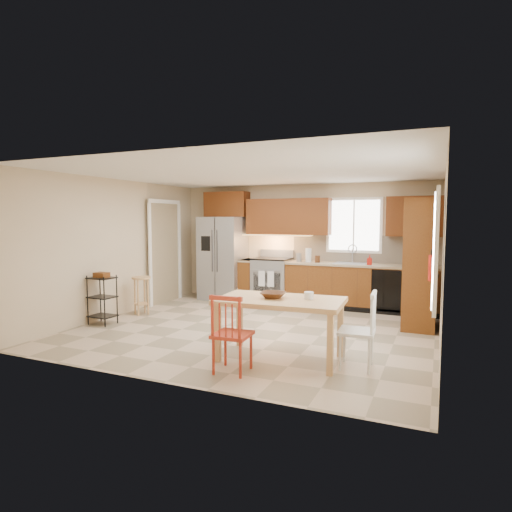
{
  "coord_description": "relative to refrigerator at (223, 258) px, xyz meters",
  "views": [
    {
      "loc": [
        2.71,
        -6.23,
        1.78
      ],
      "look_at": [
        -0.16,
        0.4,
        1.15
      ],
      "focal_mm": 30.0,
      "sensor_mm": 36.0,
      "label": 1
    }
  ],
  "objects": [
    {
      "name": "floor",
      "position": [
        1.7,
        -2.12,
        -0.91
      ],
      "size": [
        5.5,
        5.5,
        0.0
      ],
      "primitive_type": "plane",
      "color": "tan",
      "rests_on": "ground"
    },
    {
      "name": "ceiling",
      "position": [
        1.7,
        -2.12,
        1.59
      ],
      "size": [
        5.5,
        5.0,
        0.02
      ],
      "primitive_type": "cube",
      "color": "silver",
      "rests_on": "ground"
    },
    {
      "name": "wall_back",
      "position": [
        1.7,
        0.38,
        0.34
      ],
      "size": [
        5.5,
        0.02,
        2.5
      ],
      "primitive_type": "cube",
      "color": "#CCB793",
      "rests_on": "ground"
    },
    {
      "name": "wall_front",
      "position": [
        1.7,
        -4.62,
        0.34
      ],
      "size": [
        5.5,
        0.02,
        2.5
      ],
      "primitive_type": "cube",
      "color": "#CCB793",
      "rests_on": "ground"
    },
    {
      "name": "wall_left",
      "position": [
        -1.05,
        -2.12,
        0.34
      ],
      "size": [
        0.02,
        5.0,
        2.5
      ],
      "primitive_type": "cube",
      "color": "#CCB793",
      "rests_on": "ground"
    },
    {
      "name": "wall_right",
      "position": [
        4.45,
        -2.12,
        0.34
      ],
      "size": [
        0.02,
        5.0,
        2.5
      ],
      "primitive_type": "cube",
      "color": "#CCB793",
      "rests_on": "ground"
    },
    {
      "name": "refrigerator",
      "position": [
        0.0,
        0.0,
        0.0
      ],
      "size": [
        0.92,
        0.75,
        1.82
      ],
      "primitive_type": "cube",
      "color": "gray",
      "rests_on": "floor"
    },
    {
      "name": "range_stove",
      "position": [
        1.15,
        0.06,
        -0.45
      ],
      "size": [
        0.76,
        0.63,
        0.92
      ],
      "primitive_type": "cube",
      "color": "gray",
      "rests_on": "floor"
    },
    {
      "name": "base_cabinet_narrow",
      "position": [
        0.6,
        0.08,
        -0.46
      ],
      "size": [
        0.3,
        0.6,
        0.9
      ],
      "primitive_type": "cube",
      "color": "brown",
      "rests_on": "floor"
    },
    {
      "name": "base_cabinet_run",
      "position": [
        2.99,
        0.08,
        -0.46
      ],
      "size": [
        2.92,
        0.6,
        0.9
      ],
      "primitive_type": "cube",
      "color": "brown",
      "rests_on": "floor"
    },
    {
      "name": "dishwasher",
      "position": [
        3.55,
        -0.22,
        -0.46
      ],
      "size": [
        0.6,
        0.02,
        0.78
      ],
      "primitive_type": "cube",
      "color": "black",
      "rests_on": "floor"
    },
    {
      "name": "backsplash",
      "position": [
        2.99,
        0.36,
        0.27
      ],
      "size": [
        2.92,
        0.03,
        0.55
      ],
      "primitive_type": "cube",
      "color": "beige",
      "rests_on": "wall_back"
    },
    {
      "name": "upper_over_fridge",
      "position": [
        0.0,
        0.2,
        1.19
      ],
      "size": [
        1.0,
        0.35,
        0.55
      ],
      "primitive_type": "cube",
      "color": "#5E2F0F",
      "rests_on": "wall_back"
    },
    {
      "name": "upper_left_block",
      "position": [
        1.45,
        0.2,
        0.92
      ],
      "size": [
        1.8,
        0.35,
        0.75
      ],
      "primitive_type": "cube",
      "color": "#5E2F0F",
      "rests_on": "wall_back"
    },
    {
      "name": "upper_right_block",
      "position": [
        3.95,
        0.2,
        0.92
      ],
      "size": [
        1.0,
        0.35,
        0.75
      ],
      "primitive_type": "cube",
      "color": "#5E2F0F",
      "rests_on": "wall_back"
    },
    {
      "name": "window_back",
      "position": [
        2.8,
        0.35,
        0.74
      ],
      "size": [
        1.12,
        0.04,
        1.12
      ],
      "primitive_type": "cube",
      "color": "white",
      "rests_on": "wall_back"
    },
    {
      "name": "sink",
      "position": [
        2.8,
        0.08,
        -0.05
      ],
      "size": [
        0.62,
        0.46,
        0.16
      ],
      "primitive_type": "cube",
      "color": "gray",
      "rests_on": "base_cabinet_run"
    },
    {
      "name": "undercab_glow",
      "position": [
        1.15,
        0.17,
        0.52
      ],
      "size": [
        1.6,
        0.3,
        0.01
      ],
      "primitive_type": "cube",
      "color": "#FFBF66",
      "rests_on": "wall_back"
    },
    {
      "name": "soap_bottle",
      "position": [
        3.18,
        -0.02,
        0.09
      ],
      "size": [
        0.09,
        0.09,
        0.19
      ],
      "primitive_type": "imported",
      "color": "#B3160C",
      "rests_on": "base_cabinet_run"
    },
    {
      "name": "paper_towel",
      "position": [
        1.95,
        0.03,
        0.13
      ],
      "size": [
        0.12,
        0.12,
        0.28
      ],
      "primitive_type": "cylinder",
      "color": "silver",
      "rests_on": "base_cabinet_run"
    },
    {
      "name": "canister_steel",
      "position": [
        1.75,
        0.03,
        0.08
      ],
      "size": [
        0.11,
        0.11,
        0.18
      ],
      "primitive_type": "cylinder",
      "color": "gray",
      "rests_on": "base_cabinet_run"
    },
    {
      "name": "canister_wood",
      "position": [
        2.15,
        -0.0,
        0.06
      ],
      "size": [
        0.1,
        0.1,
        0.14
      ],
      "primitive_type": "cylinder",
      "color": "#472512",
      "rests_on": "base_cabinet_run"
    },
    {
      "name": "pantry",
      "position": [
        4.13,
        -0.93,
        0.14
      ],
      "size": [
        0.5,
        0.95,
        2.1
      ],
      "primitive_type": "cube",
      "color": "brown",
      "rests_on": "floor"
    },
    {
      "name": "fire_extinguisher",
      "position": [
        4.33,
        -1.98,
        0.19
      ],
      "size": [
        0.12,
        0.12,
        0.36
      ],
      "primitive_type": "cylinder",
      "color": "#B3160C",
      "rests_on": "wall_right"
    },
    {
      "name": "window_right",
      "position": [
        4.38,
        -3.27,
        0.54
      ],
      "size": [
        0.04,
        1.02,
        1.32
      ],
      "primitive_type": "cube",
      "color": "white",
      "rests_on": "wall_right"
    },
    {
      "name": "doorway",
      "position": [
        -0.97,
        -0.82,
        0.14
      ],
      "size": [
        0.04,
        0.95,
        2.1
      ],
      "primitive_type": "cube",
      "color": "#8C7A59",
      "rests_on": "wall_left"
    },
    {
      "name": "dining_table",
      "position": [
        2.58,
        -3.36,
        -0.53
      ],
      "size": [
        1.61,
        0.97,
        0.76
      ],
      "primitive_type": null,
      "rotation": [
        0.0,
        0.0,
        0.06
      ],
      "color": "tan",
      "rests_on": "floor"
    },
    {
      "name": "chair_red",
      "position": [
        2.23,
        -4.01,
        -0.45
      ],
      "size": [
        0.45,
        0.45,
        0.92
      ],
      "primitive_type": null,
      "rotation": [
        0.0,
        0.0,
        0.06
      ],
      "color": "#A52C19",
      "rests_on": "floor"
    },
    {
      "name": "chair_white",
      "position": [
        3.53,
        -3.31,
        -0.45
      ],
      "size": [
        0.45,
        0.45,
        0.92
      ],
      "primitive_type": null,
      "rotation": [
        0.0,
        0.0,
        1.63
      ],
      "color": "silver",
      "rests_on": "floor"
    },
    {
      "name": "table_bowl",
      "position": [
        2.49,
        -3.36,
        -0.14
      ],
      "size": [
        0.33,
        0.33,
        0.08
      ],
      "primitive_type": "imported",
      "rotation": [
        0.0,
        0.0,
        0.06
      ],
      "color": "#472512",
      "rests_on": "dining_table"
    },
    {
      "name": "table_jar",
      "position": [
        2.93,
        -3.26,
        -0.11
      ],
      "size": [
        0.12,
        0.12,
        0.13
      ],
      "primitive_type": "cylinder",
      "rotation": [
        0.0,
        0.0,
        0.06
      ],
      "color": "silver",
      "rests_on": "dining_table"
    },
    {
      "name": "bar_stool",
      "position": [
        -0.67,
        -1.99,
        -0.56
      ],
      "size": [
        0.41,
        0.41,
        0.71
      ],
      "primitive_type": null,
      "rotation": [
        0.0,
        0.0,
        0.21
      ],
      "color": "tan",
      "rests_on": "floor"
    },
    {
      "name": "utility_cart",
      "position": [
        -0.8,
        -2.85,
        -0.49
      ],
      "size": [
        0.43,
        0.34,
        0.84
      ],
      "primitive_type": null,
      "rotation": [
        0.0,
        0.0,
        -0.04
      ],
      "color": "black",
      "rests_on": "floor"
    }
  ]
}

